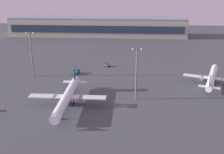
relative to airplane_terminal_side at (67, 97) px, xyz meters
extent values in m
plane|color=#424449|center=(23.34, 1.56, -4.07)|extent=(416.00, 416.00, 0.00)
cube|color=#B2AD99|center=(-4.00, 147.88, 2.93)|extent=(154.15, 22.00, 14.00)
cube|color=#263347|center=(-4.00, 136.68, 3.63)|extent=(147.99, 0.40, 6.16)
cube|color=gray|center=(-4.00, 147.88, 11.13)|extent=(154.15, 19.80, 2.40)
cylinder|color=silver|center=(0.00, -0.53, 0.09)|extent=(3.99, 36.59, 3.86)
cone|color=silver|center=(-0.07, -20.04, 0.09)|extent=(3.68, 2.45, 3.67)
cone|color=silver|center=(0.07, 19.18, 0.09)|extent=(3.48, 2.86, 3.47)
cube|color=silver|center=(0.00, 0.48, -0.11)|extent=(32.53, 4.18, 0.36)
cube|color=silver|center=(0.06, 17.25, 0.30)|extent=(11.18, 2.48, 0.36)
cube|color=#146B4C|center=(0.06, 16.94, 3.40)|extent=(0.32, 3.25, 6.60)
cylinder|color=slate|center=(5.59, 0.46, -0.82)|extent=(2.25, 3.67, 2.24)
cylinder|color=slate|center=(-5.59, 0.50, -0.82)|extent=(2.25, 3.67, 2.24)
cube|color=#146B4C|center=(0.00, -0.53, -0.97)|extent=(3.59, 33.66, 0.37)
cylinder|color=#333338|center=(-0.04, -12.24, -1.71)|extent=(0.28, 0.28, 3.61)
cylinder|color=black|center=(-0.04, -12.24, -3.51)|extent=(0.41, 1.12, 1.12)
cylinder|color=#333338|center=(2.24, 2.00, -1.71)|extent=(0.28, 0.28, 3.61)
cylinder|color=black|center=(2.24, 2.00, -3.51)|extent=(0.41, 1.12, 1.12)
cylinder|color=#333338|center=(-2.23, 2.02, -1.71)|extent=(0.28, 0.28, 3.61)
cylinder|color=black|center=(-2.23, 2.02, -3.51)|extent=(0.41, 1.12, 1.12)
cylinder|color=silver|center=(66.89, 30.94, -0.49)|extent=(13.10, 30.88, 3.32)
cone|color=silver|center=(72.20, 46.85, -0.49)|extent=(3.65, 2.99, 3.15)
cone|color=silver|center=(61.53, 14.87, -0.49)|extent=(3.61, 3.27, 2.99)
cube|color=silver|center=(66.61, 30.12, -0.66)|extent=(27.62, 12.16, 0.31)
cube|color=silver|center=(62.05, 16.45, -0.32)|extent=(9.78, 5.03, 0.31)
cube|color=#1984B2|center=(62.14, 16.69, 2.35)|extent=(1.13, 2.73, 5.68)
cylinder|color=slate|center=(62.06, 31.64, -1.28)|extent=(2.82, 3.59, 1.92)
cylinder|color=slate|center=(71.17, 28.60, -1.28)|extent=(2.82, 3.59, 1.92)
cube|color=#1984B2|center=(66.89, 30.94, -1.40)|extent=(11.99, 28.39, 0.31)
cylinder|color=#333338|center=(70.08, 40.49, -2.04)|extent=(0.24, 0.24, 3.10)
cylinder|color=black|center=(70.08, 40.49, -3.59)|extent=(0.64, 1.02, 0.96)
cylinder|color=#333338|center=(64.38, 29.48, -2.04)|extent=(0.24, 0.24, 3.10)
cylinder|color=black|center=(64.38, 29.48, -3.59)|extent=(0.64, 1.02, 0.96)
cylinder|color=#333338|center=(68.02, 28.27, -2.04)|extent=(0.24, 0.24, 3.10)
cylinder|color=black|center=(68.02, 28.27, -3.59)|extent=(0.64, 1.02, 0.96)
cube|color=gray|center=(11.44, 56.37, -3.17)|extent=(2.22, 2.31, 0.90)
cube|color=#1E232D|center=(11.44, 56.37, -2.37)|extent=(1.99, 2.10, 0.70)
cylinder|color=black|center=(10.92, 55.79, -3.62)|extent=(0.94, 0.66, 0.90)
cylinder|color=black|center=(11.57, 57.14, -3.62)|extent=(0.94, 0.66, 0.90)
cylinder|color=black|center=(12.76, 54.90, -3.62)|extent=(0.94, 0.66, 0.90)
cylinder|color=black|center=(13.41, 56.25, -3.62)|extent=(0.94, 0.66, 0.90)
cube|color=#3372BF|center=(-3.45, 42.53, -3.07)|extent=(2.68, 2.73, 1.10)
cube|color=#1E232D|center=(-3.45, 42.53, -2.17)|extent=(2.43, 2.43, 0.70)
cube|color=#3372BF|center=(-4.21, 40.80, -2.92)|extent=(2.73, 2.97, 1.40)
cylinder|color=black|center=(-4.11, 43.14, -3.62)|extent=(0.64, 0.94, 0.90)
cylinder|color=black|center=(-2.55, 42.45, -3.62)|extent=(0.64, 0.94, 0.90)
cylinder|color=black|center=(-5.20, 40.68, -3.62)|extent=(0.64, 0.94, 0.90)
cylinder|color=black|center=(-3.64, 39.99, -3.62)|extent=(0.64, 0.94, 0.90)
cylinder|color=slate|center=(28.63, 9.02, 7.55)|extent=(0.70, 0.70, 23.23)
cube|color=slate|center=(28.63, 9.02, 18.56)|extent=(4.80, 0.40, 0.40)
sphere|color=#F9EAB2|center=(26.83, 9.02, 18.56)|extent=(0.90, 0.90, 0.90)
sphere|color=#F9EAB2|center=(30.43, 9.02, 18.56)|extent=(0.90, 0.90, 0.90)
cylinder|color=slate|center=(-26.39, 36.43, 8.00)|extent=(0.70, 0.70, 24.14)
cube|color=slate|center=(-26.39, 36.43, 19.47)|extent=(4.80, 0.40, 0.40)
sphere|color=#F9EAB2|center=(-28.19, 36.43, 19.47)|extent=(0.90, 0.90, 0.90)
sphere|color=#F9EAB2|center=(-24.59, 36.43, 19.47)|extent=(0.90, 0.90, 0.90)
camera|label=1|loc=(26.40, -112.21, 48.78)|focal=47.59mm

